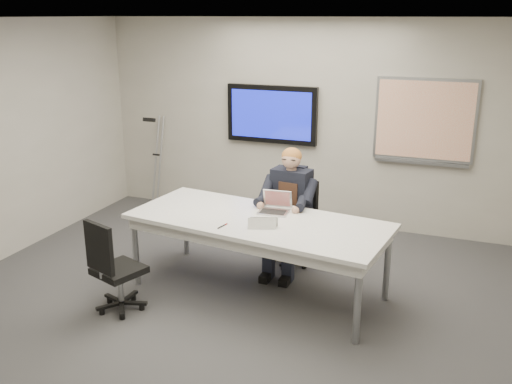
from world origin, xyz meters
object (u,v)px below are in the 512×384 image
(office_chair_near, at_px, (116,283))
(seated_person, at_px, (286,224))
(conference_table, at_px, (258,227))
(office_chair_far, at_px, (294,237))
(laptop, at_px, (275,206))

(office_chair_near, relative_size, seated_person, 0.69)
(conference_table, xyz_separation_m, office_chair_far, (0.12, 0.86, -0.42))
(office_chair_far, relative_size, seated_person, 0.71)
(office_chair_far, relative_size, laptop, 3.07)
(conference_table, bearing_deg, laptop, 80.41)
(office_chair_far, relative_size, office_chair_near, 1.04)
(conference_table, bearing_deg, office_chair_near, -135.23)
(seated_person, bearing_deg, office_chair_far, 93.19)
(office_chair_far, distance_m, seated_person, 0.36)
(conference_table, height_order, laptop, laptop)
(conference_table, relative_size, laptop, 8.52)
(laptop, bearing_deg, seated_person, 81.96)
(office_chair_far, xyz_separation_m, office_chair_near, (-1.27, -1.75, -0.01))
(conference_table, distance_m, office_chair_near, 1.52)
(office_chair_near, distance_m, seated_person, 1.98)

